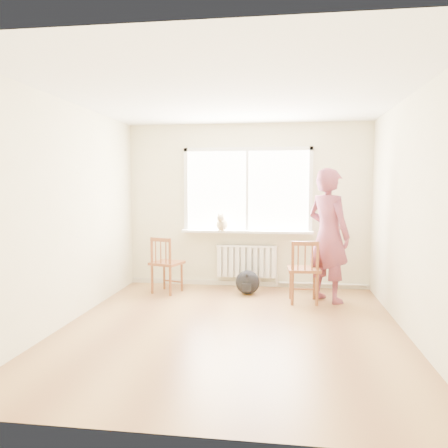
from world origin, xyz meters
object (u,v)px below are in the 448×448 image
(cat, at_px, (222,223))
(backpack, at_px, (248,282))
(chair_left, at_px, (165,265))
(person, at_px, (328,235))
(chair_right, at_px, (304,272))

(cat, distance_m, backpack, 1.06)
(chair_left, relative_size, backpack, 2.38)
(person, bearing_deg, chair_right, 72.45)
(backpack, bearing_deg, cat, 139.85)
(person, relative_size, cat, 4.33)
(chair_left, relative_size, chair_right, 0.98)
(chair_left, bearing_deg, chair_right, -169.93)
(chair_right, height_order, person, person)
(chair_left, distance_m, cat, 1.15)
(chair_left, xyz_separation_m, chair_right, (2.13, -0.30, 0.01))
(person, relative_size, backpack, 5.18)
(person, bearing_deg, backpack, 34.62)
(cat, xyz_separation_m, backpack, (0.45, -0.38, -0.88))
(person, height_order, backpack, person)
(person, distance_m, backpack, 1.44)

